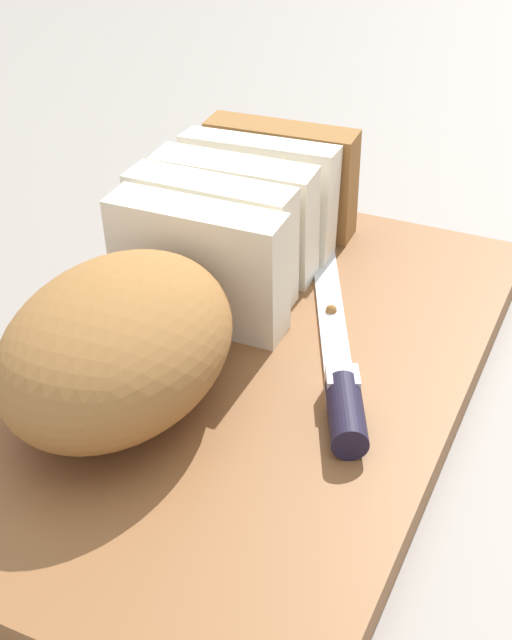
{
  "coord_description": "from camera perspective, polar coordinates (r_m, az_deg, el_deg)",
  "views": [
    {
      "loc": [
        -0.41,
        -0.18,
        0.34
      ],
      "look_at": [
        0.0,
        0.0,
        0.05
      ],
      "focal_mm": 49.15,
      "sensor_mm": 36.0,
      "label": 1
    }
  ],
  "objects": [
    {
      "name": "ground_plane",
      "position": [
        0.56,
        -0.0,
        -4.35
      ],
      "size": [
        3.0,
        3.0,
        0.0
      ],
      "primitive_type": "plane",
      "color": "gray"
    },
    {
      "name": "crumb_stray_left",
      "position": [
        0.59,
        4.92,
        0.65
      ],
      "size": [
        0.01,
        0.01,
        0.01
      ],
      "primitive_type": "sphere",
      "color": "#996633",
      "rests_on": "cutting_board"
    },
    {
      "name": "cutting_board",
      "position": [
        0.55,
        -0.0,
        -3.5
      ],
      "size": [
        0.46,
        0.27,
        0.02
      ],
      "primitive_type": "cube",
      "rotation": [
        0.0,
        0.0,
        -0.03
      ],
      "color": "brown",
      "rests_on": "ground_plane"
    },
    {
      "name": "bread_loaf",
      "position": [
        0.55,
        -4.83,
        2.81
      ],
      "size": [
        0.35,
        0.13,
        0.09
      ],
      "rotation": [
        0.0,
        0.0,
        0.02
      ],
      "color": "#996633",
      "rests_on": "cutting_board"
    },
    {
      "name": "bread_knife",
      "position": [
        0.53,
        5.5,
        -3.51
      ],
      "size": [
        0.26,
        0.12,
        0.02
      ],
      "rotation": [
        0.0,
        0.0,
        0.4
      ],
      "color": "silver",
      "rests_on": "cutting_board"
    },
    {
      "name": "crumb_near_knife",
      "position": [
        0.59,
        0.62,
        0.42
      ],
      "size": [
        0.01,
        0.01,
        0.01
      ],
      "primitive_type": "sphere",
      "color": "#996633",
      "rests_on": "cutting_board"
    },
    {
      "name": "crumb_near_loaf",
      "position": [
        0.57,
        -0.71,
        -0.52
      ],
      "size": [
        0.0,
        0.0,
        0.0
      ],
      "primitive_type": "sphere",
      "color": "#996633",
      "rests_on": "cutting_board"
    }
  ]
}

